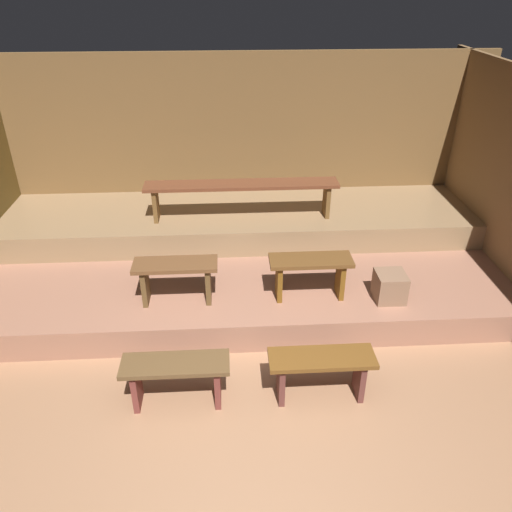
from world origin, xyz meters
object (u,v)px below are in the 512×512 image
Objects in this scene: bench_floor_left at (176,374)px; bench_lower_right at (310,270)px; bench_floor_right at (321,368)px; wooden_crate_lower at (390,286)px; bench_lower_left at (176,274)px; bench_middle_center at (242,189)px.

bench_lower_right is at bearing 40.32° from bench_floor_left.
wooden_crate_lower is (0.87, 0.99, 0.14)m from bench_floor_right.
bench_lower_left reaches higher than bench_floor_right.
bench_middle_center is at bearing 74.75° from bench_floor_left.
bench_middle_center is 2.08m from wooden_crate_lower.
bench_floor_right is at bearing -131.29° from wooden_crate_lower.
bench_floor_left is at bearing -154.73° from wooden_crate_lower.
bench_floor_right is 1.33m from wooden_crate_lower.
bench_middle_center is 7.73× the size of wooden_crate_lower.
wooden_crate_lower is (2.10, 0.99, 0.14)m from bench_floor_left.
bench_floor_left and bench_floor_right have the same top height.
bench_middle_center is at bearing 136.31° from wooden_crate_lower.
bench_floor_right is 0.39× the size of bench_middle_center.
bench_floor_left is 2.33m from wooden_crate_lower.
bench_floor_right is (1.23, 0.00, 0.00)m from bench_floor_left.
bench_lower_right is (0.06, 1.09, 0.31)m from bench_floor_right.
bench_lower_right is at bearing 86.82° from bench_floor_right.
wooden_crate_lower is (1.45, -1.39, -0.53)m from bench_middle_center.
bench_floor_left is 1.72m from bench_lower_right.
bench_floor_left is at bearing -86.82° from bench_lower_left.
bench_lower_right reaches higher than wooden_crate_lower.
bench_middle_center is (-0.64, 1.28, 0.36)m from bench_lower_right.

